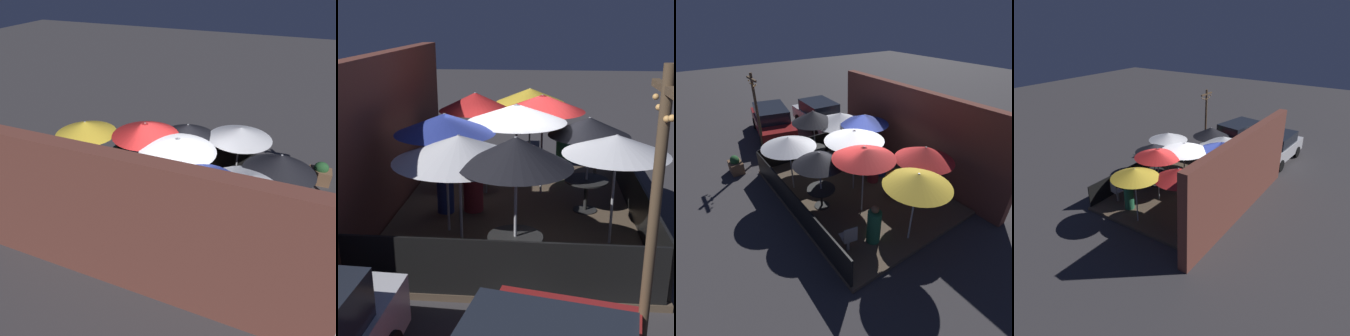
% 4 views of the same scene
% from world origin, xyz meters
% --- Properties ---
extents(ground_plane, '(60.00, 60.00, 0.00)m').
position_xyz_m(ground_plane, '(0.00, 0.00, 0.00)').
color(ground_plane, '#383538').
extents(patio_deck, '(6.83, 5.18, 0.12)m').
position_xyz_m(patio_deck, '(0.00, 0.00, 0.06)').
color(patio_deck, brown).
rests_on(patio_deck, ground_plane).
extents(building_wall, '(8.43, 0.36, 3.53)m').
position_xyz_m(building_wall, '(0.00, 2.82, 1.76)').
color(building_wall, brown).
rests_on(building_wall, ground_plane).
extents(fence_front, '(6.63, 0.05, 0.95)m').
position_xyz_m(fence_front, '(0.00, -2.55, 0.59)').
color(fence_front, black).
rests_on(fence_front, patio_deck).
extents(fence_side_left, '(0.05, 4.98, 0.95)m').
position_xyz_m(fence_side_left, '(-3.37, 0.00, 0.59)').
color(fence_side_left, black).
rests_on(fence_side_left, patio_deck).
extents(patio_umbrella_0, '(1.81, 1.81, 2.38)m').
position_xyz_m(patio_umbrella_0, '(-2.70, -0.17, 2.25)').
color(patio_umbrella_0, '#B2B2B7').
rests_on(patio_umbrella_0, patio_deck).
extents(patio_umbrella_1, '(1.75, 1.75, 2.11)m').
position_xyz_m(patio_umbrella_1, '(0.15, -1.54, 2.03)').
color(patio_umbrella_1, '#B2B2B7').
rests_on(patio_umbrella_1, patio_deck).
extents(patio_umbrella_2, '(1.98, 1.98, 2.42)m').
position_xyz_m(patio_umbrella_2, '(1.13, -0.54, 2.34)').
color(patio_umbrella_2, '#B2B2B7').
rests_on(patio_umbrella_2, patio_deck).
extents(patio_umbrella_3, '(1.94, 1.94, 2.12)m').
position_xyz_m(patio_umbrella_3, '(-1.40, -1.89, 2.06)').
color(patio_umbrella_3, '#B2B2B7').
rests_on(patio_umbrella_3, patio_deck).
extents(patio_umbrella_4, '(1.84, 1.84, 2.30)m').
position_xyz_m(patio_umbrella_4, '(2.95, -0.18, 2.22)').
color(patio_umbrella_4, '#B2B2B7').
rests_on(patio_umbrella_4, patio_deck).
extents(patio_umbrella_5, '(2.10, 2.10, 2.41)m').
position_xyz_m(patio_umbrella_5, '(-0.07, -0.02, 2.33)').
color(patio_umbrella_5, '#B2B2B7').
rests_on(patio_umbrella_5, patio_deck).
extents(patio_umbrella_6, '(1.92, 1.92, 2.40)m').
position_xyz_m(patio_umbrella_6, '(-1.11, 1.27, 2.32)').
color(patio_umbrella_6, '#B2B2B7').
rests_on(patio_umbrella_6, patio_deck).
extents(patio_umbrella_7, '(1.87, 1.87, 2.30)m').
position_xyz_m(patio_umbrella_7, '(2.03, 1.16, 2.19)').
color(patio_umbrella_7, '#B2B2B7').
rests_on(patio_umbrella_7, patio_deck).
extents(patio_umbrella_8, '(2.26, 2.26, 2.25)m').
position_xyz_m(patio_umbrella_8, '(-2.17, 0.81, 2.15)').
color(patio_umbrella_8, '#B2B2B7').
rests_on(patio_umbrella_8, patio_deck).
extents(dining_table_0, '(0.91, 0.91, 0.71)m').
position_xyz_m(dining_table_0, '(-2.70, -0.17, 0.68)').
color(dining_table_0, black).
rests_on(dining_table_0, patio_deck).
extents(dining_table_1, '(0.96, 0.96, 0.73)m').
position_xyz_m(dining_table_1, '(0.15, -1.54, 0.70)').
color(dining_table_1, black).
rests_on(dining_table_1, patio_deck).
extents(patio_chair_0, '(0.47, 0.47, 0.95)m').
position_xyz_m(patio_chair_0, '(2.34, -1.95, 0.65)').
color(patio_chair_0, gray).
rests_on(patio_chair_0, patio_deck).
extents(patio_chair_1, '(0.52, 0.52, 0.94)m').
position_xyz_m(patio_chair_1, '(1.07, 0.88, 0.64)').
color(patio_chair_1, gray).
rests_on(patio_chair_1, patio_deck).
extents(patio_chair_2, '(0.48, 0.48, 0.95)m').
position_xyz_m(patio_chair_2, '(0.94, 1.83, 0.64)').
color(patio_chair_2, gray).
rests_on(patio_chair_2, patio_deck).
extents(patron_0, '(0.43, 0.43, 1.29)m').
position_xyz_m(patron_0, '(2.41, -1.11, 0.69)').
color(patron_0, '#236642').
rests_on(patron_0, patio_deck).
extents(patron_1, '(0.40, 0.40, 1.18)m').
position_xyz_m(patron_1, '(-0.19, 1.53, 0.65)').
color(patron_1, navy).
rests_on(patron_1, patio_deck).
extents(patron_2, '(0.49, 0.49, 1.33)m').
position_xyz_m(patron_2, '(-0.05, 0.93, 0.71)').
color(patron_2, maroon).
rests_on(patron_2, patio_deck).
extents(light_post, '(1.10, 0.12, 3.81)m').
position_xyz_m(light_post, '(-4.92, -1.79, 2.13)').
color(light_post, brown).
rests_on(light_post, ground_plane).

